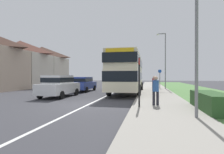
# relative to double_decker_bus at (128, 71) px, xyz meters

# --- Properties ---
(ground_plane) EXTENTS (120.00, 120.00, 0.00)m
(ground_plane) POSITION_rel_double_decker_bus_xyz_m (-1.46, -7.60, -2.14)
(ground_plane) COLOR #38383D
(lane_marking_centre) EXTENTS (0.14, 60.00, 0.01)m
(lane_marking_centre) POSITION_rel_double_decker_bus_xyz_m (-1.46, 0.40, -2.14)
(lane_marking_centre) COLOR silver
(lane_marking_centre) RESTS_ON ground_plane
(pavement_near_side) EXTENTS (3.20, 68.00, 0.12)m
(pavement_near_side) POSITION_rel_double_decker_bus_xyz_m (2.74, -1.60, -2.08)
(pavement_near_side) COLOR gray
(pavement_near_side) RESTS_ON ground_plane
(grass_verge_seaward) EXTENTS (6.00, 68.00, 0.08)m
(grass_verge_seaward) POSITION_rel_double_decker_bus_xyz_m (7.04, -1.60, -2.10)
(grass_verge_seaward) COLOR #517F42
(grass_verge_seaward) RESTS_ON ground_plane
(roadside_hedge) EXTENTS (1.10, 3.52, 0.90)m
(roadside_hedge) POSITION_rel_double_decker_bus_xyz_m (4.84, -8.63, -1.69)
(roadside_hedge) COLOR #2D5128
(roadside_hedge) RESTS_ON ground_plane
(double_decker_bus) EXTENTS (2.80, 10.42, 3.70)m
(double_decker_bus) POSITION_rel_double_decker_bus_xyz_m (0.00, 0.00, 0.00)
(double_decker_bus) COLOR beige
(double_decker_bus) RESTS_ON ground_plane
(parked_car_white) EXTENTS (1.92, 4.42, 1.73)m
(parked_car_white) POSITION_rel_double_decker_bus_xyz_m (-5.01, -4.37, -1.20)
(parked_car_white) COLOR silver
(parked_car_white) RESTS_ON ground_plane
(parked_car_blue) EXTENTS (2.01, 4.43, 1.58)m
(parked_car_blue) POSITION_rel_double_decker_bus_xyz_m (-5.04, 1.01, -1.27)
(parked_car_blue) COLOR navy
(parked_car_blue) RESTS_ON ground_plane
(pedestrian_at_stop) EXTENTS (0.34, 0.34, 1.67)m
(pedestrian_at_stop) POSITION_rel_double_decker_bus_xyz_m (2.37, -7.82, -1.17)
(pedestrian_at_stop) COLOR #23232D
(pedestrian_at_stop) RESTS_ON ground_plane
(pedestrian_walking_away) EXTENTS (0.34, 0.34, 1.67)m
(pedestrian_walking_away) POSITION_rel_double_decker_bus_xyz_m (2.59, 2.38, -1.17)
(pedestrian_walking_away) COLOR #23232D
(pedestrian_walking_away) RESTS_ON ground_plane
(bus_stop_sign) EXTENTS (0.09, 0.52, 2.60)m
(bus_stop_sign) POSITION_rel_double_decker_bus_xyz_m (1.54, -8.60, -0.60)
(bus_stop_sign) COLOR black
(bus_stop_sign) RESTS_ON ground_plane
(cycle_route_sign) EXTENTS (0.44, 0.08, 2.52)m
(cycle_route_sign) POSITION_rel_double_decker_bus_xyz_m (3.46, 6.02, -0.71)
(cycle_route_sign) COLOR slate
(cycle_route_sign) RESTS_ON ground_plane
(street_lamp_near) EXTENTS (1.14, 0.20, 7.55)m
(street_lamp_near) POSITION_rel_double_decker_bus_xyz_m (3.64, -10.44, 2.18)
(street_lamp_near) COLOR slate
(street_lamp_near) RESTS_ON ground_plane
(street_lamp_mid) EXTENTS (1.14, 0.20, 7.03)m
(street_lamp_mid) POSITION_rel_double_decker_bus_xyz_m (4.00, 5.68, 1.92)
(street_lamp_mid) COLOR slate
(street_lamp_mid) RESTS_ON ground_plane
(house_terrace_far_side) EXTENTS (7.84, 16.76, 6.93)m
(house_terrace_far_side) POSITION_rel_double_decker_bus_xyz_m (-16.61, 5.85, 1.32)
(house_terrace_far_side) COLOR #C1A88E
(house_terrace_far_side) RESTS_ON ground_plane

